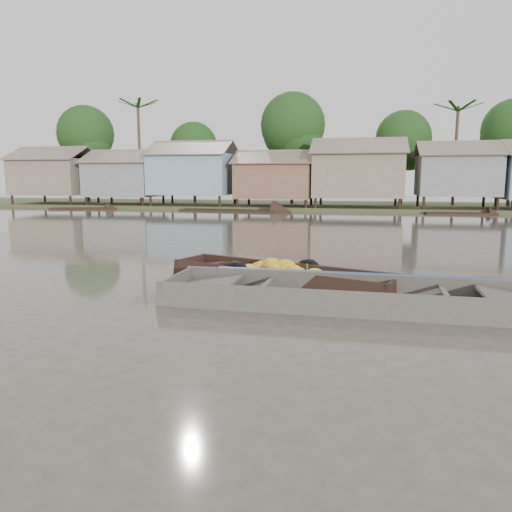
# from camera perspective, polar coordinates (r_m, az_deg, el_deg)

# --- Properties ---
(ground) EXTENTS (120.00, 120.00, 0.00)m
(ground) POSITION_cam_1_polar(r_m,az_deg,el_deg) (10.06, -5.17, -5.47)
(ground) COLOR #443D34
(ground) RESTS_ON ground
(riverbank) EXTENTS (120.00, 12.47, 10.22)m
(riverbank) POSITION_cam_1_polar(r_m,az_deg,el_deg) (41.17, 12.38, 9.62)
(riverbank) COLOR #384723
(riverbank) RESTS_ON ground
(banana_boat) EXTENTS (5.78, 3.22, 0.81)m
(banana_boat) POSITION_cam_1_polar(r_m,az_deg,el_deg) (12.02, 2.44, -2.27)
(banana_boat) COLOR black
(banana_boat) RESTS_ON ground
(viewer_boat) EXTENTS (7.55, 2.11, 0.60)m
(viewer_boat) POSITION_cam_1_polar(r_m,az_deg,el_deg) (10.12, 11.00, -5.16)
(viewer_boat) COLOR #413C37
(viewer_boat) RESTS_ON ground
(distant_boats) EXTENTS (47.30, 15.51, 0.35)m
(distant_boats) POSITION_cam_1_polar(r_m,az_deg,el_deg) (33.09, 20.63, 4.02)
(distant_boats) COLOR black
(distant_boats) RESTS_ON ground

